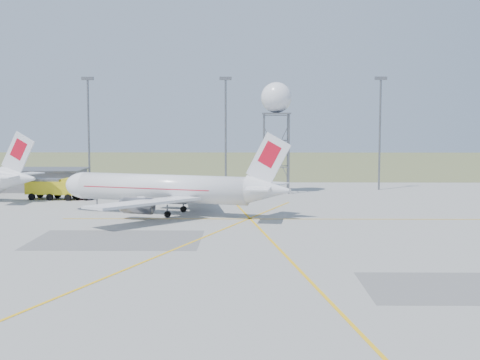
{
  "coord_description": "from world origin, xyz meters",
  "views": [
    {
      "loc": [
        -5.97,
        -55.59,
        12.98
      ],
      "look_at": [
        -7.08,
        40.0,
        4.16
      ],
      "focal_mm": 50.0,
      "sensor_mm": 36.0,
      "label": 1
    }
  ],
  "objects_px": {
    "radar_tower": "(276,131)",
    "fire_truck": "(55,189)",
    "airliner_main": "(167,189)",
    "baggage_tug": "(85,195)"
  },
  "relations": [
    {
      "from": "airliner_main",
      "to": "baggage_tug",
      "type": "distance_m",
      "value": 22.24
    },
    {
      "from": "radar_tower",
      "to": "fire_truck",
      "type": "bearing_deg",
      "value": -163.91
    },
    {
      "from": "baggage_tug",
      "to": "radar_tower",
      "type": "bearing_deg",
      "value": 43.26
    },
    {
      "from": "airliner_main",
      "to": "baggage_tug",
      "type": "bearing_deg",
      "value": -28.45
    },
    {
      "from": "baggage_tug",
      "to": "fire_truck",
      "type": "bearing_deg",
      "value": -161.68
    },
    {
      "from": "radar_tower",
      "to": "fire_truck",
      "type": "distance_m",
      "value": 38.56
    },
    {
      "from": "radar_tower",
      "to": "baggage_tug",
      "type": "xyz_separation_m",
      "value": [
        -31.1,
        -10.86,
        -10.1
      ]
    },
    {
      "from": "fire_truck",
      "to": "airliner_main",
      "type": "bearing_deg",
      "value": -31.09
    },
    {
      "from": "radar_tower",
      "to": "baggage_tug",
      "type": "distance_m",
      "value": 34.46
    },
    {
      "from": "airliner_main",
      "to": "radar_tower",
      "type": "relative_size",
      "value": 1.68
    }
  ]
}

